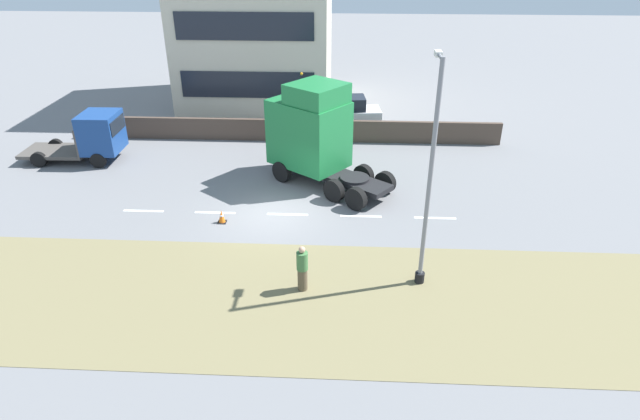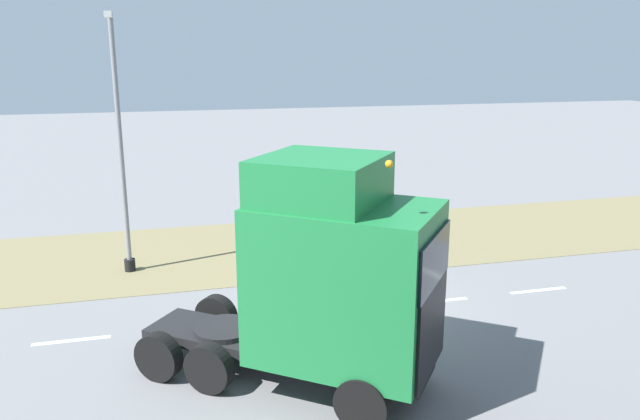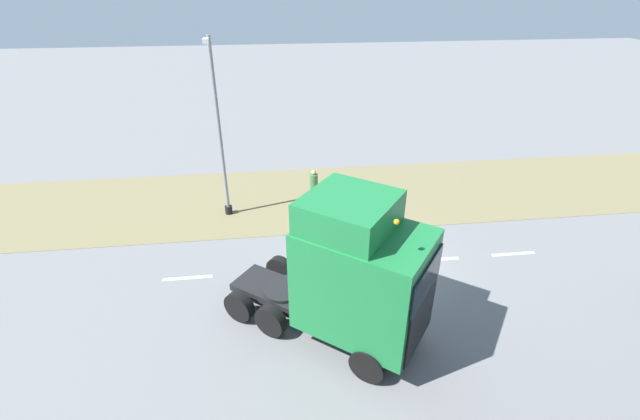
# 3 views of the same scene
# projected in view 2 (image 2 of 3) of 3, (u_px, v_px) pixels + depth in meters

# --- Properties ---
(ground_plane) EXTENTS (120.00, 120.00, 0.00)m
(ground_plane) POSITION_uv_depth(u_px,v_px,m) (352.00, 310.00, 16.78)
(ground_plane) COLOR slate
(ground_plane) RESTS_ON ground
(grass_verge) EXTENTS (7.00, 44.00, 0.01)m
(grass_verge) POSITION_uv_depth(u_px,v_px,m) (302.00, 245.00, 22.40)
(grass_verge) COLOR olive
(grass_verge) RESTS_ON ground
(lane_markings) EXTENTS (0.16, 14.60, 0.00)m
(lane_markings) POSITION_uv_depth(u_px,v_px,m) (327.00, 313.00, 16.61)
(lane_markings) COLOR white
(lane_markings) RESTS_ON ground
(lorry_cab) EXTENTS (5.67, 6.29, 4.98)m
(lorry_cab) POSITION_uv_depth(u_px,v_px,m) (333.00, 278.00, 12.35)
(lorry_cab) COLOR black
(lorry_cab) RESTS_ON ground
(lamp_post) EXTENTS (1.29, 0.34, 7.85)m
(lamp_post) POSITION_uv_depth(u_px,v_px,m) (121.00, 158.00, 18.81)
(lamp_post) COLOR black
(lamp_post) RESTS_ON ground
(pedestrian) EXTENTS (0.39, 0.39, 1.73)m
(pedestrian) POSITION_uv_depth(u_px,v_px,m) (254.00, 231.00, 21.16)
(pedestrian) COLOR brown
(pedestrian) RESTS_ON ground
(traffic_cone_lead) EXTENTS (0.36, 0.36, 0.58)m
(traffic_cone_lead) POSITION_uv_depth(u_px,v_px,m) (410.00, 283.00, 17.99)
(traffic_cone_lead) COLOR black
(traffic_cone_lead) RESTS_ON ground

